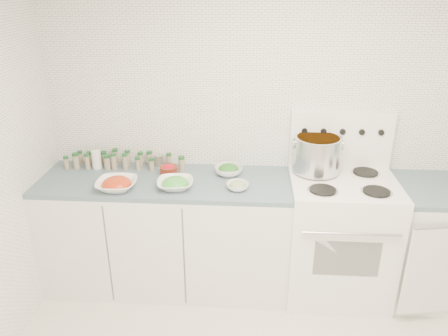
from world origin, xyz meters
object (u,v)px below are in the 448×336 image
stock_pot (317,153)px  bowl_snowpea (175,183)px  stove (338,233)px  bowl_tomato (117,184)px

stock_pot → bowl_snowpea: bearing=-164.9°
stove → stock_pot: size_ratio=3.74×
stove → stock_pot: bearing=142.8°
stove → bowl_snowpea: size_ratio=4.89×
bowl_tomato → bowl_snowpea: 0.41m
stove → bowl_tomato: (-1.61, -0.17, 0.44)m
bowl_tomato → bowl_snowpea: (0.41, 0.04, -0.00)m
bowl_snowpea → bowl_tomato: bearing=-173.9°
stove → bowl_tomato: stove is taller
stock_pot → stove: bearing=-37.2°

